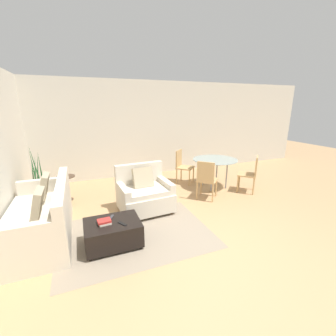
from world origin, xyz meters
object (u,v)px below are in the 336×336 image
at_px(potted_plant, 39,192).
at_px(dining_chair_far_left, 182,164).
at_px(couch, 42,219).
at_px(dining_chair_near_right, 251,172).
at_px(tv_remote_secondary, 122,224).
at_px(ottoman, 113,232).
at_px(book_stack, 105,222).
at_px(armchair, 144,194).
at_px(side_table, 66,184).
at_px(tv_remote_primary, 111,217).
at_px(dining_table, 215,162).
at_px(dining_chair_near_left, 206,178).

height_order(potted_plant, dining_chair_far_left, potted_plant).
xyz_separation_m(potted_plant, dining_chair_far_left, (3.46, 0.04, 0.27)).
bearing_deg(couch, dining_chair_near_right, 4.10).
distance_m(tv_remote_secondary, dining_chair_near_right, 3.49).
bearing_deg(dining_chair_near_right, potted_plant, 165.64).
height_order(ottoman, tv_remote_secondary, tv_remote_secondary).
distance_m(book_stack, dining_chair_near_right, 3.69).
distance_m(armchair, dining_chair_far_left, 1.91).
bearing_deg(ottoman, tv_remote_secondary, -39.94).
bearing_deg(tv_remote_secondary, side_table, 110.57).
height_order(ottoman, tv_remote_primary, tv_remote_primary).
distance_m(ottoman, dining_table, 3.27).
distance_m(couch, dining_chair_near_right, 4.48).
bearing_deg(book_stack, couch, 144.47).
height_order(book_stack, dining_table, dining_table).
bearing_deg(dining_chair_near_right, couch, -175.90).
bearing_deg(couch, armchair, 9.75).
relative_size(book_stack, tv_remote_secondary, 1.21).
distance_m(couch, armchair, 1.82).
bearing_deg(dining_chair_near_right, armchair, -179.72).
bearing_deg(dining_chair_near_left, tv_remote_primary, -159.57).
distance_m(couch, ottoman, 1.21).
bearing_deg(couch, dining_chair_far_left, 25.98).
distance_m(dining_table, dining_chair_near_left, 0.89).
bearing_deg(potted_plant, dining_chair_near_left, -19.22).
relative_size(armchair, dining_chair_near_left, 1.16).
bearing_deg(book_stack, armchair, 47.32).
relative_size(armchair, dining_table, 0.93).
distance_m(armchair, potted_plant, 2.37).
distance_m(armchair, dining_chair_near_left, 1.44).
bearing_deg(ottoman, dining_chair_far_left, 45.10).
bearing_deg(dining_table, tv_remote_secondary, -147.83).
distance_m(tv_remote_secondary, dining_chair_near_left, 2.34).
bearing_deg(potted_plant, armchair, -31.02).
xyz_separation_m(tv_remote_primary, dining_chair_near_right, (3.45, 0.82, 0.13)).
height_order(side_table, dining_chair_near_left, dining_chair_near_left).
xyz_separation_m(armchair, potted_plant, (-2.02, 1.22, -0.10)).
relative_size(side_table, dining_chair_near_left, 0.62).
bearing_deg(dining_table, dining_chair_near_left, -135.00).
bearing_deg(tv_remote_primary, book_stack, -127.18).
height_order(tv_remote_primary, dining_chair_near_left, dining_chair_near_left).
bearing_deg(dining_chair_far_left, couch, -154.02).
relative_size(ottoman, dining_table, 0.73).
relative_size(dining_chair_near_left, dining_chair_near_right, 1.00).
height_order(potted_plant, dining_chair_near_right, potted_plant).
distance_m(ottoman, dining_chair_far_left, 3.14).
xyz_separation_m(ottoman, potted_plant, (-1.25, 2.17, 0.04)).
height_order(tv_remote_secondary, dining_table, dining_table).
bearing_deg(dining_chair_near_left, book_stack, -157.27).
bearing_deg(dining_chair_near_right, dining_table, 135.00).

